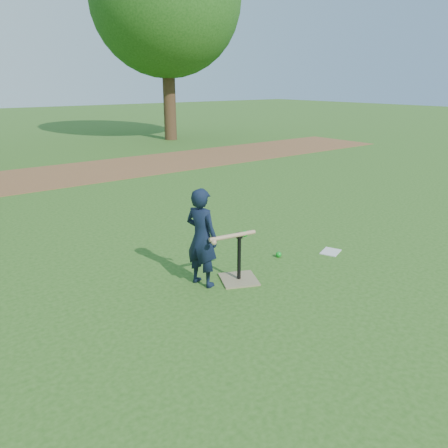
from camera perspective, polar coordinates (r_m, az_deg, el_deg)
ground at (r=5.44m, az=-0.59°, el=-7.18°), size 80.00×80.00×0.00m
dirt_strip at (r=12.04m, az=-22.72°, el=5.65°), size 24.00×3.00×0.01m
child at (r=5.09m, az=-2.93°, el=-1.79°), size 0.39×0.49×1.19m
wiffle_ball_ground at (r=6.11m, az=7.15°, el=-3.98°), size 0.08×0.08×0.08m
clipboard at (r=6.43m, az=13.75°, el=-3.55°), size 0.36×0.33×0.01m
batting_tee at (r=5.37m, az=1.96°, el=-6.28°), size 0.57×0.57×0.61m
swing_action at (r=5.09m, az=1.21°, el=-1.58°), size 0.63×0.15×0.08m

